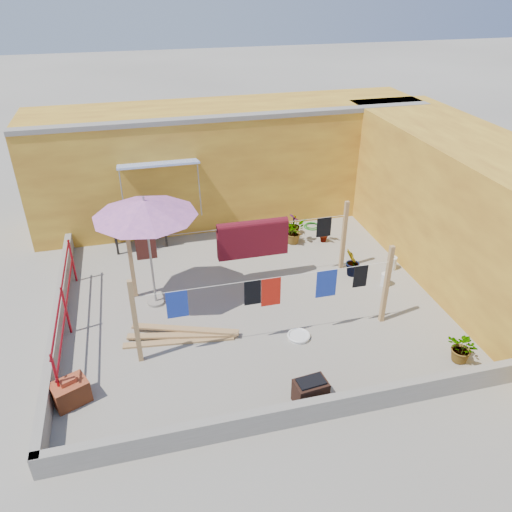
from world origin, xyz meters
name	(u,v)px	position (x,y,z in m)	size (l,w,h in m)	color
ground	(251,300)	(0.00, 0.00, 0.00)	(80.00, 80.00, 0.00)	#9E998E
wall_back	(229,161)	(0.50, 4.69, 1.61)	(11.00, 3.27, 3.21)	gold
wall_right	(469,211)	(5.20, 0.00, 1.60)	(2.40, 9.00, 3.20)	gold
parapet_front	(303,412)	(0.00, -3.58, 0.22)	(8.30, 0.16, 0.44)	gray
parapet_left	(58,319)	(-4.08, 0.00, 0.22)	(0.16, 7.30, 0.44)	gray
red_railing	(65,304)	(-3.85, -0.20, 0.72)	(0.05, 4.20, 1.10)	maroon
clothesline_rig	(253,247)	(0.18, 0.51, 1.07)	(5.09, 2.35, 1.80)	tan
patio_umbrella	(145,209)	(-2.08, 0.41, 2.31)	(2.40, 2.40, 2.57)	gray
outdoor_table	(139,225)	(-2.25, 3.20, 0.62)	(1.51, 0.84, 0.68)	black
brick_stack	(71,392)	(-3.70, -2.18, 0.22)	(0.70, 0.63, 0.51)	#A54A26
lumber_pile	(182,335)	(-1.66, -0.95, 0.07)	(2.32, 0.90, 0.14)	tan
brazier	(310,392)	(0.26, -3.20, 0.24)	(0.59, 0.43, 0.50)	black
white_basin	(299,336)	(0.62, -1.51, 0.04)	(0.47, 0.47, 0.08)	silver
water_jug_a	(385,279)	(3.21, -0.17, 0.15)	(0.22, 0.22, 0.35)	silver
water_jug_b	(392,263)	(3.69, 0.46, 0.17)	(0.24, 0.24, 0.38)	silver
green_hose	(312,226)	(2.57, 3.11, 0.03)	(0.47, 0.47, 0.07)	#1C771A
plant_back_a	(293,231)	(1.76, 2.37, 0.35)	(0.62, 0.54, 0.69)	#1F5618
plant_back_b	(294,224)	(1.91, 2.81, 0.30)	(0.34, 0.34, 0.61)	#1F5618
plant_right_a	(325,229)	(2.58, 2.20, 0.37)	(0.39, 0.26, 0.74)	#1F5618
plant_right_b	(353,262)	(2.60, 0.40, 0.38)	(0.41, 0.33, 0.75)	#1F5618
plant_right_c	(463,348)	(3.39, -2.92, 0.31)	(0.56, 0.49, 0.63)	#1F5618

